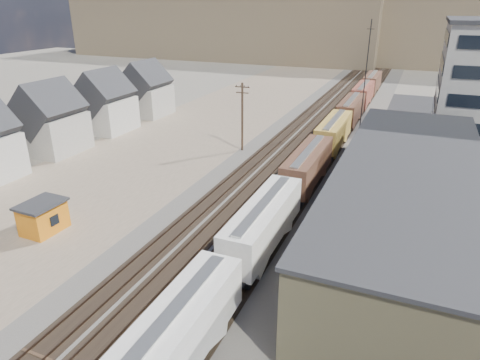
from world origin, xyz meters
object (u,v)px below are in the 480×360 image
at_px(freight_train, 322,147).
at_px(parked_car_blue, 475,171).
at_px(maintenance_shed, 43,217).
at_px(utility_pole_north, 242,116).

distance_m(freight_train, parked_car_blue, 19.23).
height_order(maintenance_shed, parked_car_blue, maintenance_shed).
bearing_deg(freight_train, parked_car_blue, 11.90).
xyz_separation_m(freight_train, utility_pole_north, (-12.30, 2.10, 2.50)).
xyz_separation_m(freight_train, maintenance_shed, (-20.54, -27.67, -1.23)).
height_order(freight_train, utility_pole_north, utility_pole_north).
bearing_deg(utility_pole_north, parked_car_blue, 3.40).
bearing_deg(parked_car_blue, freight_train, 157.81).
xyz_separation_m(utility_pole_north, maintenance_shed, (-8.24, -29.77, -3.74)).
bearing_deg(freight_train, utility_pole_north, 170.30).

